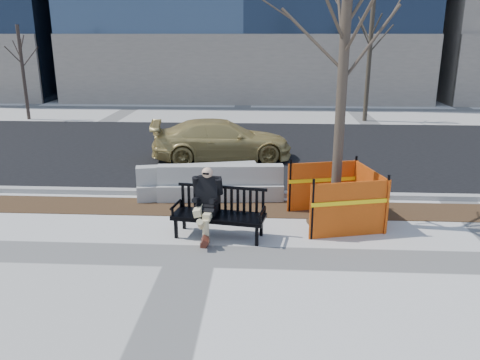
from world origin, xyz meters
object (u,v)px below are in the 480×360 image
(bench, at_px, (219,237))
(sedan, at_px, (222,159))
(jersey_barrier_right, at_px, (221,199))
(seated_man, at_px, (207,235))
(jersey_barrier_left, at_px, (198,197))
(tree_fence, at_px, (334,222))

(bench, distance_m, sedan, 6.36)
(bench, xyz_separation_m, sedan, (-0.52, 6.33, 0.00))
(sedan, relative_size, jersey_barrier_right, 1.46)
(seated_man, relative_size, jersey_barrier_left, 0.47)
(bench, bearing_deg, jersey_barrier_left, 117.20)
(tree_fence, height_order, jersey_barrier_left, tree_fence)
(bench, relative_size, jersey_barrier_left, 0.64)
(seated_man, bearing_deg, bench, -10.81)
(tree_fence, xyz_separation_m, jersey_barrier_right, (-2.66, 1.40, 0.00))
(tree_fence, bearing_deg, jersey_barrier_right, 152.28)
(sedan, bearing_deg, seated_man, 172.69)
(bench, relative_size, sedan, 0.42)
(jersey_barrier_right, bearing_deg, sedan, 90.65)
(seated_man, xyz_separation_m, jersey_barrier_left, (-0.54, 2.40, 0.00))
(seated_man, height_order, sedan, seated_man)
(seated_man, bearing_deg, jersey_barrier_left, 112.13)
(jersey_barrier_left, bearing_deg, bench, -84.79)
(seated_man, bearing_deg, tree_fence, 26.98)
(sedan, height_order, jersey_barrier_right, sedan)
(seated_man, relative_size, tree_fence, 0.22)
(sedan, xyz_separation_m, jersey_barrier_right, (0.33, -3.98, 0.00))
(jersey_barrier_right, bearing_deg, tree_fence, -31.82)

